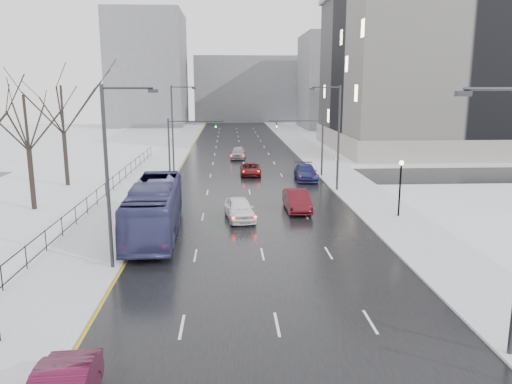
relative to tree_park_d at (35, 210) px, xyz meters
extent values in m
cube|color=black|center=(17.80, 26.00, 0.02)|extent=(16.00, 150.00, 0.04)
cube|color=black|center=(17.80, 14.00, 0.02)|extent=(130.00, 10.00, 0.04)
cube|color=silver|center=(7.30, 26.00, 0.08)|extent=(5.00, 150.00, 0.16)
cube|color=silver|center=(28.30, 26.00, 0.08)|extent=(5.00, 150.00, 0.16)
cube|color=white|center=(-2.20, 26.00, 0.06)|extent=(14.00, 150.00, 0.12)
cube|color=black|center=(4.80, -4.00, 1.41)|extent=(0.04, 70.00, 0.05)
cube|color=black|center=(4.80, -4.00, 0.41)|extent=(0.04, 70.00, 0.05)
cylinder|color=black|center=(4.80, -4.00, 0.81)|extent=(0.06, 0.06, 1.30)
cylinder|color=#2D2D33|center=(24.90, -24.00, 9.80)|extent=(2.60, 0.12, 0.12)
cube|color=#2D2D33|center=(23.60, -24.00, 9.65)|extent=(0.50, 0.25, 0.18)
cylinder|color=#2D2D33|center=(26.20, 6.00, 5.00)|extent=(0.20, 0.20, 10.00)
cylinder|color=#2D2D33|center=(24.90, 6.00, 9.80)|extent=(2.60, 0.12, 0.12)
cube|color=#2D2D33|center=(23.60, 6.00, 9.65)|extent=(0.50, 0.25, 0.18)
cylinder|color=#2D2D33|center=(9.40, -14.00, 5.00)|extent=(0.20, 0.20, 10.00)
cylinder|color=#2D2D33|center=(10.70, -14.00, 9.80)|extent=(2.60, 0.12, 0.12)
cube|color=#2D2D33|center=(12.00, -14.00, 9.65)|extent=(0.50, 0.25, 0.18)
cylinder|color=#2D2D33|center=(9.40, 18.00, 5.00)|extent=(0.20, 0.20, 10.00)
cylinder|color=#2D2D33|center=(10.70, 18.00, 9.80)|extent=(2.60, 0.12, 0.12)
cube|color=#2D2D33|center=(12.00, 18.00, 9.65)|extent=(0.50, 0.25, 0.18)
cylinder|color=black|center=(28.80, -4.00, 2.16)|extent=(0.14, 0.14, 4.00)
sphere|color=#FFE5B2|center=(28.80, -4.00, 4.26)|extent=(0.36, 0.36, 0.36)
cylinder|color=#2D2D33|center=(26.20, 14.00, 3.25)|extent=(0.20, 0.20, 6.50)
cylinder|color=#2D2D33|center=(23.20, 14.00, 6.20)|extent=(6.00, 0.12, 0.12)
imported|color=#2D2D33|center=(21.10, 14.00, 5.60)|extent=(0.15, 0.18, 0.90)
sphere|color=#19FF33|center=(21.10, 13.85, 5.60)|extent=(0.16, 0.16, 0.16)
cylinder|color=#2D2D33|center=(9.40, 14.00, 3.25)|extent=(0.20, 0.20, 6.50)
cylinder|color=#2D2D33|center=(12.40, 14.00, 6.20)|extent=(6.00, 0.12, 0.12)
imported|color=#2D2D33|center=(14.50, 14.00, 5.60)|extent=(0.15, 0.18, 0.90)
sphere|color=#19FF33|center=(14.50, 13.85, 5.60)|extent=(0.16, 0.16, 0.16)
cylinder|color=#2D2D33|center=(27.00, 10.00, 1.41)|extent=(0.06, 0.06, 2.50)
cylinder|color=white|center=(27.00, 10.00, 2.56)|extent=(0.60, 0.03, 0.60)
torus|color=#B20C0C|center=(27.00, 10.00, 2.56)|extent=(0.58, 0.06, 0.58)
cube|color=gray|center=(52.80, 38.00, 12.00)|extent=(40.00, 30.00, 24.00)
cube|color=gray|center=(52.80, 38.00, 1.50)|extent=(40.60, 30.60, 3.00)
cube|color=slate|center=(45.80, 81.00, 11.00)|extent=(24.00, 20.00, 22.00)
cube|color=slate|center=(-4.20, 91.00, 14.00)|extent=(18.00, 22.00, 28.00)
cube|color=slate|center=(21.80, 106.00, 9.00)|extent=(30.00, 18.00, 18.00)
imported|color=navy|center=(10.80, -7.34, 1.81)|extent=(3.45, 12.82, 3.54)
imported|color=white|center=(16.61, -3.94, 0.87)|extent=(2.57, 5.09, 1.66)
imported|color=#4A0C14|center=(21.30, -1.48, 0.88)|extent=(1.89, 5.14, 1.68)
imported|color=#560E10|center=(18.30, 15.18, 0.72)|extent=(2.28, 4.88, 1.35)
imported|color=navy|center=(24.11, 11.95, 0.85)|extent=(2.48, 5.67, 1.62)
imported|color=gray|center=(17.21, 28.36, 0.89)|extent=(2.41, 5.12, 1.69)
camera|label=1|loc=(15.83, -40.35, 9.89)|focal=35.00mm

